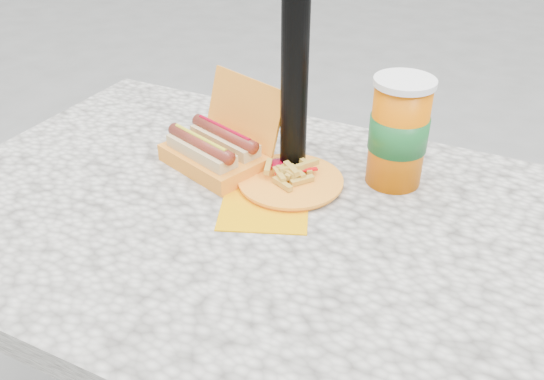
% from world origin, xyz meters
% --- Properties ---
extents(picnic_table, '(1.20, 0.80, 0.75)m').
position_xyz_m(picnic_table, '(0.00, 0.00, 0.64)').
color(picnic_table, beige).
rests_on(picnic_table, ground).
extents(hotdog_box, '(0.24, 0.22, 0.16)m').
position_xyz_m(hotdog_box, '(-0.14, 0.11, 0.79)').
color(hotdog_box, orange).
rests_on(hotdog_box, picnic_table).
extents(fries_plate, '(0.21, 0.29, 0.04)m').
position_xyz_m(fries_plate, '(0.02, 0.10, 0.76)').
color(fries_plate, '#ED9E00').
rests_on(fries_plate, picnic_table).
extents(soda_cup, '(0.11, 0.11, 0.20)m').
position_xyz_m(soda_cup, '(0.19, 0.21, 0.85)').
color(soda_cup, '#E26300').
rests_on(soda_cup, picnic_table).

